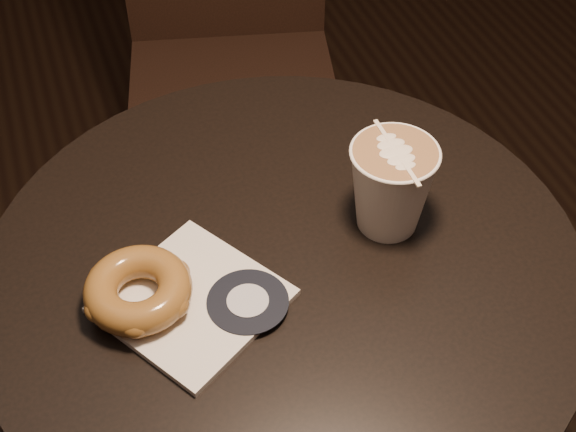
{
  "coord_description": "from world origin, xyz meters",
  "views": [
    {
      "loc": [
        -0.2,
        -0.57,
        1.45
      ],
      "look_at": [
        0.01,
        0.03,
        0.79
      ],
      "focal_mm": 50.0,
      "sensor_mm": 36.0,
      "label": 1
    }
  ],
  "objects_px": {
    "cafe_table": "(285,355)",
    "latte_cup": "(391,188)",
    "pastry_bag": "(192,301)",
    "doughnut": "(138,290)",
    "chair": "(228,15)"
  },
  "relations": [
    {
      "from": "chair",
      "to": "doughnut",
      "type": "height_order",
      "value": "chair"
    },
    {
      "from": "cafe_table",
      "to": "chair",
      "type": "height_order",
      "value": "chair"
    },
    {
      "from": "doughnut",
      "to": "pastry_bag",
      "type": "bearing_deg",
      "value": -17.09
    },
    {
      "from": "cafe_table",
      "to": "chair",
      "type": "relative_size",
      "value": 0.72
    },
    {
      "from": "pastry_bag",
      "to": "latte_cup",
      "type": "relative_size",
      "value": 1.48
    },
    {
      "from": "pastry_bag",
      "to": "doughnut",
      "type": "xyz_separation_m",
      "value": [
        -0.05,
        0.02,
        0.02
      ]
    },
    {
      "from": "chair",
      "to": "doughnut",
      "type": "relative_size",
      "value": 8.84
    },
    {
      "from": "cafe_table",
      "to": "pastry_bag",
      "type": "xyz_separation_m",
      "value": [
        -0.12,
        -0.03,
        0.2
      ]
    },
    {
      "from": "cafe_table",
      "to": "pastry_bag",
      "type": "relative_size",
      "value": 4.45
    },
    {
      "from": "chair",
      "to": "doughnut",
      "type": "xyz_separation_m",
      "value": [
        -0.32,
        -0.79,
        0.2
      ]
    },
    {
      "from": "cafe_table",
      "to": "doughnut",
      "type": "xyz_separation_m",
      "value": [
        -0.17,
        -0.01,
        0.23
      ]
    },
    {
      "from": "latte_cup",
      "to": "chair",
      "type": "bearing_deg",
      "value": 88.56
    },
    {
      "from": "cafe_table",
      "to": "latte_cup",
      "type": "bearing_deg",
      "value": 5.35
    },
    {
      "from": "cafe_table",
      "to": "latte_cup",
      "type": "xyz_separation_m",
      "value": [
        0.13,
        0.01,
        0.26
      ]
    },
    {
      "from": "chair",
      "to": "latte_cup",
      "type": "height_order",
      "value": "chair"
    }
  ]
}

